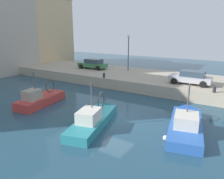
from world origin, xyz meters
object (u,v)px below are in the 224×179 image
object	(u,v)px
parked_car_silver	(191,77)
fishing_boat_red	(43,102)
fishing_boat_teal	(95,122)
parked_car_green	(93,64)
mooring_bollard_south	(214,89)
fishing_boat_blue	(186,127)
quay_streetlamp	(128,47)
mooring_bollard_mid	(104,75)

from	to	relation	value
parked_car_silver	fishing_boat_red	bearing A→B (deg)	132.86
fishing_boat_teal	parked_car_green	world-z (taller)	fishing_boat_teal
parked_car_green	fishing_boat_teal	bearing A→B (deg)	-142.48
mooring_bollard_south	fishing_boat_blue	bearing A→B (deg)	172.93
fishing_boat_blue	quay_streetlamp	world-z (taller)	quay_streetlamp
parked_car_green	mooring_bollard_south	distance (m)	17.40
fishing_boat_blue	fishing_boat_red	bearing A→B (deg)	97.19
fishing_boat_blue	parked_car_silver	world-z (taller)	fishing_boat_blue
fishing_boat_teal	mooring_bollard_mid	size ratio (longest dim) A/B	12.92
fishing_boat_teal	parked_car_silver	world-z (taller)	fishing_boat_teal
fishing_boat_red	parked_car_green	distance (m)	12.82
parked_car_green	mooring_bollard_mid	world-z (taller)	parked_car_green
parked_car_green	mooring_bollard_mid	distance (m)	6.49
fishing_boat_blue	mooring_bollard_south	distance (m)	6.55
parked_car_green	quay_streetlamp	xyz separation A→B (m)	(1.38, -5.04, 2.53)
mooring_bollard_mid	quay_streetlamp	size ratio (longest dim) A/B	0.11
fishing_boat_blue	mooring_bollard_mid	world-z (taller)	fishing_boat_blue
fishing_boat_teal	parked_car_green	bearing A→B (deg)	37.52
parked_car_silver	mooring_bollard_mid	size ratio (longest dim) A/B	7.62
fishing_boat_red	quay_streetlamp	world-z (taller)	quay_streetlamp
fishing_boat_blue	mooring_bollard_south	size ratio (longest dim) A/B	13.16
fishing_boat_teal	fishing_boat_blue	distance (m)	6.42
fishing_boat_teal	parked_car_green	size ratio (longest dim) A/B	1.63
fishing_boat_red	quay_streetlamp	bearing A→B (deg)	-6.84
parked_car_green	mooring_bollard_south	world-z (taller)	parked_car_green
fishing_boat_red	mooring_bollard_mid	distance (m)	8.20
fishing_boat_red	mooring_bollard_mid	xyz separation A→B (m)	(7.96, -1.46, 1.34)
fishing_boat_red	fishing_boat_blue	bearing A→B (deg)	-82.81
parked_car_silver	mooring_bollard_south	world-z (taller)	parked_car_silver
fishing_boat_teal	mooring_bollard_south	xyz separation A→B (m)	(9.12, -6.59, 1.33)
mooring_bollard_mid	quay_streetlamp	distance (m)	6.39
fishing_boat_red	parked_car_green	size ratio (longest dim) A/B	1.36
parked_car_silver	mooring_bollard_mid	xyz separation A→B (m)	(-2.13, 9.42, -0.44)
fishing_boat_red	mooring_bollard_south	xyz separation A→B (m)	(7.96, -13.46, 1.34)
fishing_boat_blue	mooring_bollard_mid	size ratio (longest dim) A/B	13.16
fishing_boat_teal	mooring_bollard_mid	bearing A→B (deg)	30.70
fishing_boat_red	parked_car_silver	distance (m)	14.95
parked_car_green	mooring_bollard_mid	size ratio (longest dim) A/B	7.95
parked_car_silver	mooring_bollard_mid	distance (m)	9.67
fishing_boat_teal	quay_streetlamp	size ratio (longest dim) A/B	1.47
mooring_bollard_south	parked_car_silver	bearing A→B (deg)	50.39
parked_car_green	parked_car_silver	bearing A→B (deg)	-98.50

